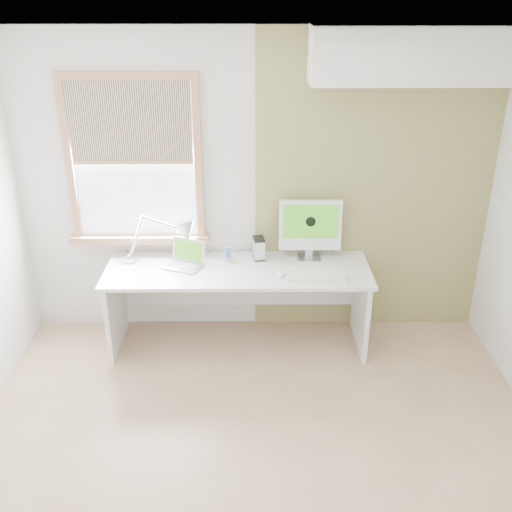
{
  "coord_description": "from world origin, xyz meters",
  "views": [
    {
      "loc": [
        -0.03,
        -2.97,
        2.88
      ],
      "look_at": [
        0.0,
        1.05,
        1.0
      ],
      "focal_mm": 41.06,
      "sensor_mm": 36.0,
      "label": 1
    }
  ],
  "objects_px": {
    "desk": "(238,286)",
    "imac": "(310,226)",
    "desk_lamp": "(175,235)",
    "laptop": "(185,260)",
    "external_drive": "(259,248)"
  },
  "relations": [
    {
      "from": "desk_lamp",
      "to": "external_drive",
      "type": "relative_size",
      "value": 3.86
    },
    {
      "from": "external_drive",
      "to": "desk_lamp",
      "type": "bearing_deg",
      "value": 179.15
    },
    {
      "from": "external_drive",
      "to": "imac",
      "type": "xyz_separation_m",
      "value": [
        0.43,
        0.01,
        0.2
      ]
    },
    {
      "from": "desk",
      "to": "desk_lamp",
      "type": "height_order",
      "value": "desk_lamp"
    },
    {
      "from": "desk",
      "to": "imac",
      "type": "height_order",
      "value": "imac"
    },
    {
      "from": "desk_lamp",
      "to": "imac",
      "type": "xyz_separation_m",
      "value": [
        1.14,
        0.0,
        0.08
      ]
    },
    {
      "from": "laptop",
      "to": "external_drive",
      "type": "distance_m",
      "value": 0.63
    },
    {
      "from": "desk",
      "to": "laptop",
      "type": "distance_m",
      "value": 0.5
    },
    {
      "from": "external_drive",
      "to": "laptop",
      "type": "bearing_deg",
      "value": -167.81
    },
    {
      "from": "desk",
      "to": "desk_lamp",
      "type": "bearing_deg",
      "value": 163.87
    },
    {
      "from": "desk_lamp",
      "to": "laptop",
      "type": "relative_size",
      "value": 1.98
    },
    {
      "from": "laptop",
      "to": "external_drive",
      "type": "relative_size",
      "value": 1.95
    },
    {
      "from": "laptop",
      "to": "external_drive",
      "type": "bearing_deg",
      "value": 12.19
    },
    {
      "from": "desk",
      "to": "desk_lamp",
      "type": "xyz_separation_m",
      "value": [
        -0.53,
        0.15,
        0.4
      ]
    },
    {
      "from": "imac",
      "to": "external_drive",
      "type": "bearing_deg",
      "value": -178.38
    }
  ]
}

